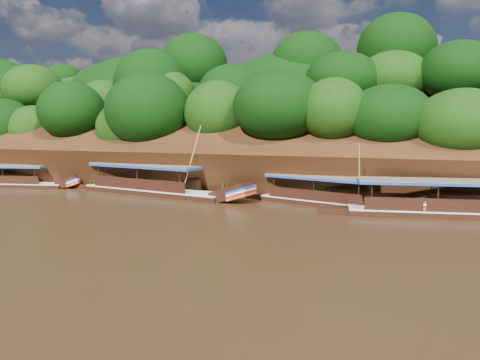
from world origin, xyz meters
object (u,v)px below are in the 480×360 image
(boat_3, at_px, (21,182))
(boat_0, at_px, (459,209))
(boat_1, at_px, (335,200))
(boat_2, at_px, (161,188))

(boat_3, bearing_deg, boat_0, -14.50)
(boat_0, height_order, boat_3, boat_0)
(boat_1, xyz_separation_m, boat_3, (-30.90, 0.31, -0.01))
(boat_0, bearing_deg, boat_1, 162.35)
(boat_2, bearing_deg, boat_1, 8.57)
(boat_3, bearing_deg, boat_1, -12.98)
(boat_1, height_order, boat_3, boat_1)
(boat_0, height_order, boat_2, boat_2)
(boat_1, distance_m, boat_2, 15.14)
(boat_1, bearing_deg, boat_2, -165.02)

